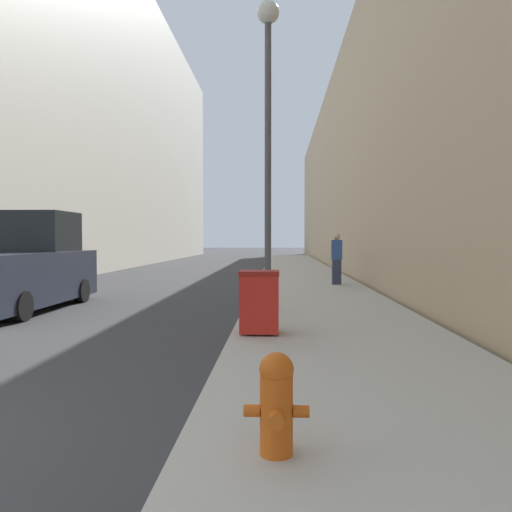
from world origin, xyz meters
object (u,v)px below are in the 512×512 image
pickup_truck (17,269)px  pedestrian_on_sidewalk (337,259)px  trash_bin (259,301)px  lamppost (268,107)px  fire_hydrant (276,401)px

pickup_truck → pedestrian_on_sidewalk: bearing=33.8°
trash_bin → lamppost: lamppost is taller
pickup_truck → lamppost: bearing=-5.5°
fire_hydrant → pickup_truck: 10.53m
lamppost → pickup_truck: 7.25m
lamppost → fire_hydrant: bearing=-88.3°
pedestrian_on_sidewalk → lamppost: bearing=-110.1°
pedestrian_on_sidewalk → fire_hydrant: bearing=-98.4°
fire_hydrant → lamppost: 8.80m
fire_hydrant → pickup_truck: (-6.42, 8.34, 0.47)m
pedestrian_on_sidewalk → pickup_truck: bearing=-146.2°
fire_hydrant → lamppost: (-0.23, 7.74, 4.18)m
lamppost → pedestrian_on_sidewalk: 7.63m
lamppost → pedestrian_on_sidewalk: bearing=69.9°
trash_bin → pedestrian_on_sidewalk: 9.60m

